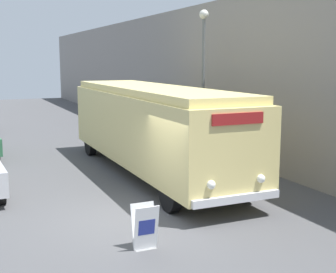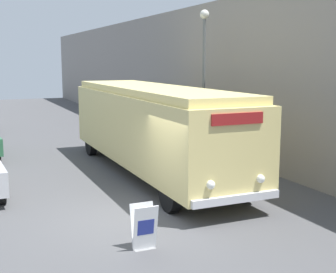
{
  "view_description": "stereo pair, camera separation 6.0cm",
  "coord_description": "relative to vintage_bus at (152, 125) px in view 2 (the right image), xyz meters",
  "views": [
    {
      "loc": [
        -3.88,
        -10.81,
        3.99
      ],
      "look_at": [
        1.6,
        1.51,
        1.79
      ],
      "focal_mm": 50.0,
      "sensor_mm": 36.0,
      "label": 1
    },
    {
      "loc": [
        -3.82,
        -10.83,
        3.99
      ],
      "look_at": [
        1.6,
        1.51,
        1.79
      ],
      "focal_mm": 50.0,
      "sensor_mm": 36.0,
      "label": 2
    }
  ],
  "objects": [
    {
      "name": "ground_plane",
      "position": [
        -2.2,
        -4.28,
        -1.76
      ],
      "size": [
        80.0,
        80.0,
        0.0
      ],
      "primitive_type": "plane",
      "color": "#4C4C4F"
    },
    {
      "name": "building_wall_right",
      "position": [
        4.03,
        5.72,
        1.46
      ],
      "size": [
        0.3,
        60.0,
        6.45
      ],
      "color": "gray",
      "rests_on": "ground_plane"
    },
    {
      "name": "vintage_bus",
      "position": [
        0.0,
        0.0,
        0.0
      ],
      "size": [
        2.6,
        11.25,
        3.1
      ],
      "color": "black",
      "rests_on": "ground_plane"
    },
    {
      "name": "sign_board",
      "position": [
        -2.66,
        -6.2,
        -1.29
      ],
      "size": [
        0.53,
        0.37,
        0.98
      ],
      "color": "gray",
      "rests_on": "ground_plane"
    },
    {
      "name": "streetlamp",
      "position": [
        2.79,
        1.41,
        2.13
      ],
      "size": [
        0.36,
        0.36,
        5.94
      ],
      "color": "#595E60",
      "rests_on": "ground_plane"
    }
  ]
}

